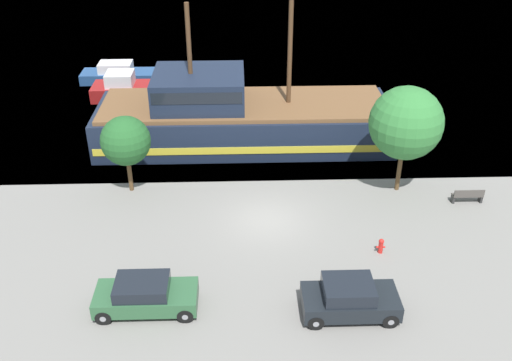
# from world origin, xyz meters

# --- Properties ---
(ground_plane) EXTENTS (160.00, 160.00, 0.00)m
(ground_plane) POSITION_xyz_m (0.00, 0.00, 0.00)
(ground_plane) COLOR gray
(water_surface) EXTENTS (80.00, 80.00, 0.00)m
(water_surface) POSITION_xyz_m (0.00, 44.00, 0.00)
(water_surface) COLOR teal
(water_surface) RESTS_ON ground
(pirate_ship) EXTENTS (19.90, 6.05, 10.01)m
(pirate_ship) POSITION_xyz_m (-1.29, 9.18, 1.70)
(pirate_ship) COLOR #192338
(pirate_ship) RESTS_ON water_surface
(moored_boat_dockside) EXTENTS (5.05, 2.52, 2.02)m
(moored_boat_dockside) POSITION_xyz_m (-9.99, 17.01, 0.76)
(moored_boat_dockside) COLOR maroon
(moored_boat_dockside) RESTS_ON water_surface
(moored_boat_outer) EXTENTS (6.62, 2.18, 1.58)m
(moored_boat_outer) POSITION_xyz_m (-10.92, 20.69, 0.59)
(moored_boat_outer) COLOR navy
(moored_boat_outer) RESTS_ON water_surface
(parked_car_curb_front) EXTENTS (3.90, 1.94, 1.56)m
(parked_car_curb_front) POSITION_xyz_m (2.99, -6.88, 0.76)
(parked_car_curb_front) COLOR black
(parked_car_curb_front) RESTS_ON ground_plane
(parked_car_curb_mid) EXTENTS (4.18, 1.86, 1.45)m
(parked_car_curb_mid) POSITION_xyz_m (-5.32, -6.36, 0.72)
(parked_car_curb_mid) COLOR #2D5B38
(parked_car_curb_mid) RESTS_ON ground_plane
(fire_hydrant) EXTENTS (0.42, 0.25, 0.76)m
(fire_hydrant) POSITION_xyz_m (5.21, -2.89, 0.41)
(fire_hydrant) COLOR red
(fire_hydrant) RESTS_ON ground_plane
(bench_promenade_east) EXTENTS (1.63, 0.45, 0.85)m
(bench_promenade_east) POSITION_xyz_m (10.84, 1.32, 0.43)
(bench_promenade_east) COLOR #4C4742
(bench_promenade_east) RESTS_ON ground_plane
(tree_row_east) EXTENTS (2.68, 2.68, 4.40)m
(tree_row_east) POSITION_xyz_m (-7.44, 3.27, 3.04)
(tree_row_east) COLOR brown
(tree_row_east) RESTS_ON ground_plane
(tree_row_mideast) EXTENTS (3.92, 3.92, 6.02)m
(tree_row_mideast) POSITION_xyz_m (7.41, 2.84, 4.06)
(tree_row_mideast) COLOR brown
(tree_row_mideast) RESTS_ON ground_plane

